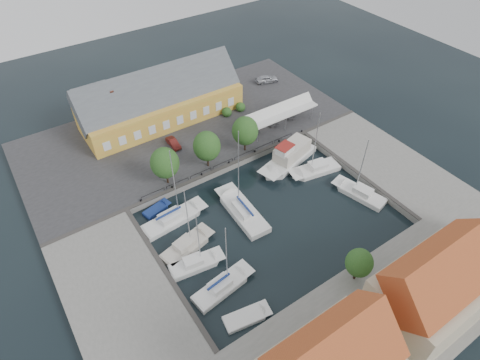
# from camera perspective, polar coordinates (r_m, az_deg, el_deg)

# --- Properties ---
(ground) EXTENTS (140.00, 140.00, 0.00)m
(ground) POSITION_cam_1_polar(r_m,az_deg,el_deg) (57.49, 3.35, -4.48)
(ground) COLOR black
(ground) RESTS_ON ground
(north_quay) EXTENTS (56.00, 26.00, 1.00)m
(north_quay) POSITION_cam_1_polar(r_m,az_deg,el_deg) (72.03, -7.62, 7.08)
(north_quay) COLOR #2D2D30
(north_quay) RESTS_ON ground
(west_quay) EXTENTS (12.00, 24.00, 1.00)m
(west_quay) POSITION_cam_1_polar(r_m,az_deg,el_deg) (50.54, -16.46, -15.63)
(west_quay) COLOR slate
(west_quay) RESTS_ON ground
(east_quay) EXTENTS (12.00, 24.00, 1.00)m
(east_quay) POSITION_cam_1_polar(r_m,az_deg,el_deg) (68.59, 19.37, 2.60)
(east_quay) COLOR slate
(east_quay) RESTS_ON ground
(south_bank) EXTENTS (56.00, 14.00, 1.00)m
(south_bank) POSITION_cam_1_polar(r_m,az_deg,el_deg) (49.29, 18.85, -18.94)
(south_bank) COLOR slate
(south_bank) RESTS_ON ground
(quay_edge_fittings) EXTENTS (56.00, 24.72, 0.40)m
(quay_edge_fittings) POSITION_cam_1_polar(r_m,az_deg,el_deg) (59.40, 0.69, -0.98)
(quay_edge_fittings) COLOR #383533
(quay_edge_fittings) RESTS_ON north_quay
(warehouse) EXTENTS (28.56, 14.00, 9.55)m
(warehouse) POSITION_cam_1_polar(r_m,az_deg,el_deg) (73.18, -11.74, 10.87)
(warehouse) COLOR gold
(warehouse) RESTS_ON north_quay
(tent_canopy) EXTENTS (14.00, 4.00, 2.83)m
(tent_canopy) POSITION_cam_1_polar(r_m,az_deg,el_deg) (70.55, 5.67, 9.57)
(tent_canopy) COLOR silver
(tent_canopy) RESTS_ON north_quay
(quay_trees) EXTENTS (18.20, 4.20, 6.30)m
(quay_trees) POSITION_cam_1_polar(r_m,az_deg,el_deg) (60.79, -4.74, 4.82)
(quay_trees) COLOR black
(quay_trees) RESTS_ON north_quay
(car_silver) EXTENTS (4.90, 3.12, 1.55)m
(car_silver) POSITION_cam_1_polar(r_m,az_deg,el_deg) (84.34, 3.85, 14.16)
(car_silver) COLOR #B4B5BC
(car_silver) RESTS_ON north_quay
(car_red) EXTENTS (1.27, 3.58, 1.18)m
(car_red) POSITION_cam_1_polar(r_m,az_deg,el_deg) (67.49, -9.47, 5.21)
(car_red) COLOR maroon
(car_red) RESTS_ON north_quay
(center_sailboat) EXTENTS (3.62, 10.79, 14.33)m
(center_sailboat) POSITION_cam_1_polar(r_m,az_deg,el_deg) (56.84, 0.37, -4.55)
(center_sailboat) COLOR silver
(center_sailboat) RESTS_ON ground
(trawler) EXTENTS (11.95, 6.21, 5.00)m
(trawler) POSITION_cam_1_polar(r_m,az_deg,el_deg) (65.10, 7.03, 3.25)
(trawler) COLOR silver
(trawler) RESTS_ON ground
(east_boat_a) EXTENTS (8.66, 4.18, 11.82)m
(east_boat_a) POSITION_cam_1_polar(r_m,az_deg,el_deg) (64.49, 10.68, 1.40)
(east_boat_a) COLOR silver
(east_boat_a) RESTS_ON ground
(east_boat_c) EXTENTS (4.50, 8.50, 10.55)m
(east_boat_c) POSITION_cam_1_polar(r_m,az_deg,el_deg) (62.05, 16.66, -1.93)
(east_boat_c) COLOR silver
(east_boat_c) RESTS_ON ground
(west_boat_a) EXTENTS (9.82, 3.46, 12.61)m
(west_boat_a) POSITION_cam_1_polar(r_m,az_deg,el_deg) (56.77, -9.44, -5.55)
(west_boat_a) COLOR silver
(west_boat_a) RESTS_ON ground
(west_boat_b) EXTENTS (8.02, 4.38, 10.62)m
(west_boat_b) POSITION_cam_1_polar(r_m,az_deg,el_deg) (53.44, -7.61, -9.43)
(west_boat_b) COLOR beige
(west_boat_b) RESTS_ON ground
(west_boat_c) EXTENTS (7.33, 3.23, 9.80)m
(west_boat_c) POSITION_cam_1_polar(r_m,az_deg,el_deg) (51.64, -6.32, -11.89)
(west_boat_c) COLOR silver
(west_boat_c) RESTS_ON ground
(west_boat_d) EXTENTS (8.46, 3.56, 11.05)m
(west_boat_d) POSITION_cam_1_polar(r_m,az_deg,el_deg) (49.61, -2.54, -14.98)
(west_boat_d) COLOR silver
(west_boat_d) RESTS_ON ground
(launch_sw) EXTENTS (5.75, 2.99, 0.98)m
(launch_sw) POSITION_cam_1_polar(r_m,az_deg,el_deg) (47.80, 0.91, -19.00)
(launch_sw) COLOR silver
(launch_sw) RESTS_ON ground
(launch_nw) EXTENTS (4.39, 2.57, 0.88)m
(launch_nw) POSITION_cam_1_polar(r_m,az_deg,el_deg) (58.66, -11.76, -4.22)
(launch_nw) COLOR navy
(launch_nw) RESTS_ON ground
(townhouses) EXTENTS (36.30, 8.50, 12.00)m
(townhouses) POSITION_cam_1_polar(r_m,az_deg,el_deg) (45.54, 24.17, -16.11)
(townhouses) COLOR #BEB092
(townhouses) RESTS_ON south_bank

